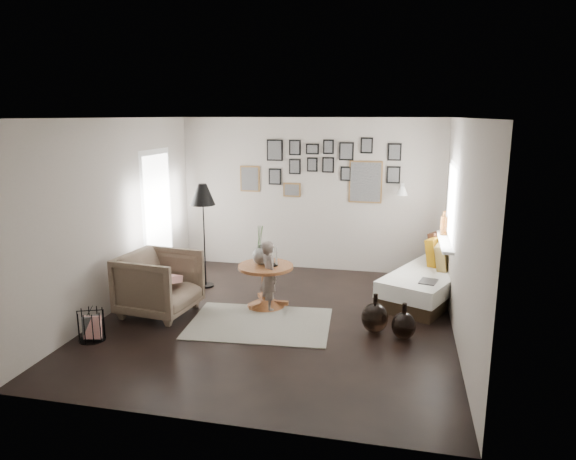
% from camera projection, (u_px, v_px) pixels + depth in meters
% --- Properties ---
extents(ground, '(4.80, 4.80, 0.00)m').
position_uv_depth(ground, '(276.00, 319.00, 6.78)').
color(ground, black).
rests_on(ground, ground).
extents(wall_back, '(4.50, 0.00, 4.50)m').
position_uv_depth(wall_back, '(309.00, 195.00, 8.78)').
color(wall_back, '#A1988D').
rests_on(wall_back, ground).
extents(wall_front, '(4.50, 0.00, 4.50)m').
position_uv_depth(wall_front, '(205.00, 281.00, 4.21)').
color(wall_front, '#A1988D').
rests_on(wall_front, ground).
extents(wall_left, '(0.00, 4.80, 4.80)m').
position_uv_depth(wall_left, '(115.00, 215.00, 6.97)').
color(wall_left, '#A1988D').
rests_on(wall_left, ground).
extents(wall_right, '(0.00, 4.80, 4.80)m').
position_uv_depth(wall_right, '(461.00, 231.00, 6.02)').
color(wall_right, '#A1988D').
rests_on(wall_right, ground).
extents(ceiling, '(4.80, 4.80, 0.00)m').
position_uv_depth(ceiling, '(275.00, 118.00, 6.21)').
color(ceiling, white).
rests_on(ceiling, wall_back).
extents(door_left, '(0.00, 2.14, 2.14)m').
position_uv_depth(door_left, '(158.00, 217.00, 8.17)').
color(door_left, white).
rests_on(door_left, wall_left).
extents(window_right, '(0.15, 1.32, 1.30)m').
position_uv_depth(window_right, '(444.00, 236.00, 7.39)').
color(window_right, white).
rests_on(window_right, wall_right).
extents(gallery_wall, '(2.74, 0.03, 1.08)m').
position_uv_depth(gallery_wall, '(326.00, 169.00, 8.61)').
color(gallery_wall, brown).
rests_on(gallery_wall, wall_back).
extents(wall_sconce, '(0.18, 0.36, 0.16)m').
position_uv_depth(wall_sconce, '(402.00, 190.00, 8.16)').
color(wall_sconce, white).
rests_on(wall_sconce, wall_back).
extents(rug, '(1.89, 1.39, 0.01)m').
position_uv_depth(rug, '(260.00, 323.00, 6.62)').
color(rug, beige).
rests_on(rug, ground).
extents(pedestal_table, '(0.77, 0.77, 0.60)m').
position_uv_depth(pedestal_table, '(266.00, 287.00, 7.17)').
color(pedestal_table, brown).
rests_on(pedestal_table, ground).
extents(vase, '(0.22, 0.22, 0.55)m').
position_uv_depth(vase, '(260.00, 253.00, 7.10)').
color(vase, black).
rests_on(vase, pedestal_table).
extents(candles, '(0.13, 0.13, 0.29)m').
position_uv_depth(candles, '(273.00, 256.00, 7.05)').
color(candles, black).
rests_on(candles, pedestal_table).
extents(daybed, '(1.55, 2.08, 0.95)m').
position_uv_depth(daybed, '(429.00, 278.00, 7.55)').
color(daybed, black).
rests_on(daybed, ground).
extents(magazine_on_daybed, '(0.28, 0.33, 0.02)m').
position_uv_depth(magazine_on_daybed, '(428.00, 281.00, 6.91)').
color(magazine_on_daybed, black).
rests_on(magazine_on_daybed, daybed).
extents(armchair, '(1.02, 1.00, 0.85)m').
position_uv_depth(armchair, '(159.00, 284.00, 6.89)').
color(armchair, brown).
rests_on(armchair, ground).
extents(armchair_cushion, '(0.44, 0.45, 0.17)m').
position_uv_depth(armchair_cushion, '(163.00, 278.00, 6.92)').
color(armchair_cushion, white).
rests_on(armchair_cushion, armchair).
extents(floor_lamp, '(0.38, 0.38, 1.62)m').
position_uv_depth(floor_lamp, '(203.00, 198.00, 7.77)').
color(floor_lamp, black).
rests_on(floor_lamp, ground).
extents(magazine_basket, '(0.39, 0.39, 0.37)m').
position_uv_depth(magazine_basket, '(91.00, 325.00, 6.11)').
color(magazine_basket, black).
rests_on(magazine_basket, ground).
extents(demijohn_large, '(0.33, 0.33, 0.50)m').
position_uv_depth(demijohn_large, '(375.00, 318.00, 6.33)').
color(demijohn_large, black).
rests_on(demijohn_large, ground).
extents(demijohn_small, '(0.29, 0.29, 0.45)m').
position_uv_depth(demijohn_small, '(404.00, 325.00, 6.14)').
color(demijohn_small, black).
rests_on(demijohn_small, ground).
extents(child, '(0.40, 0.43, 0.98)m').
position_uv_depth(child, '(269.00, 276.00, 7.01)').
color(child, '#62544D').
rests_on(child, ground).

